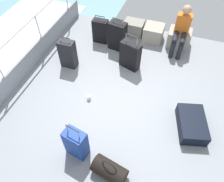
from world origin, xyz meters
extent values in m
cube|color=gray|center=(0.00, 0.00, -0.03)|extent=(4.40, 5.20, 0.06)
cube|color=gray|center=(-2.17, 0.00, 0.23)|extent=(0.06, 5.20, 0.45)
cylinder|color=silver|center=(-2.17, -0.69, 0.50)|extent=(0.04, 0.04, 1.00)
cylinder|color=silver|center=(-2.17, 0.69, 0.50)|extent=(0.04, 0.04, 1.00)
cylinder|color=silver|center=(-2.17, 2.08, 0.50)|extent=(0.04, 0.04, 1.00)
cylinder|color=silver|center=(-2.17, 0.00, 1.00)|extent=(0.04, 4.16, 0.04)
cube|color=gray|center=(-0.30, 2.20, 0.18)|extent=(0.52, 0.40, 0.36)
torus|color=tan|center=(-0.57, 2.20, 0.25)|extent=(0.02, 0.12, 0.12)
torus|color=tan|center=(-0.03, 2.20, 0.25)|extent=(0.02, 0.12, 0.12)
cube|color=#9E9989|center=(0.26, 2.11, 0.20)|extent=(0.48, 0.49, 0.40)
torus|color=tan|center=(0.01, 2.11, 0.28)|extent=(0.02, 0.12, 0.12)
torus|color=tan|center=(0.51, 2.11, 0.28)|extent=(0.02, 0.12, 0.12)
cube|color=#9E9989|center=(0.92, 2.11, 0.20)|extent=(0.55, 0.49, 0.41)
torus|color=tan|center=(0.63, 2.11, 0.28)|extent=(0.02, 0.12, 0.12)
torus|color=tan|center=(1.20, 2.11, 0.28)|extent=(0.02, 0.12, 0.12)
cube|color=orange|center=(0.92, 2.06, 0.65)|extent=(0.34, 0.20, 0.48)
sphere|color=tan|center=(0.92, 2.06, 1.01)|extent=(0.20, 0.20, 0.20)
cylinder|color=black|center=(1.01, 1.76, 0.45)|extent=(0.12, 0.40, 0.12)
cylinder|color=black|center=(1.01, 1.56, 0.20)|extent=(0.11, 0.11, 0.41)
cylinder|color=black|center=(0.83, 1.76, 0.45)|extent=(0.12, 0.40, 0.12)
cylinder|color=black|center=(0.83, 1.56, 0.20)|extent=(0.11, 0.11, 0.41)
cube|color=navy|center=(-0.26, -1.44, 0.30)|extent=(0.39, 0.29, 0.60)
cylinder|color=#A5A8AD|center=(-0.36, -1.42, 0.69)|extent=(0.02, 0.02, 0.17)
cylinder|color=#A5A8AD|center=(-0.15, -1.46, 0.69)|extent=(0.02, 0.02, 0.17)
cylinder|color=#2D2D2D|center=(-0.26, -1.44, 0.77)|extent=(0.23, 0.06, 0.02)
cube|color=green|center=(-0.23, -1.33, 0.49)|extent=(0.05, 0.02, 0.08)
cube|color=black|center=(-0.03, 0.90, 0.33)|extent=(0.50, 0.34, 0.66)
cylinder|color=#A5A8AD|center=(-0.16, 0.94, 0.76)|extent=(0.02, 0.02, 0.20)
cylinder|color=#A5A8AD|center=(0.10, 0.85, 0.76)|extent=(0.02, 0.02, 0.20)
cylinder|color=#2D2D2D|center=(-0.03, 0.90, 0.86)|extent=(0.29, 0.11, 0.02)
cube|color=white|center=(0.00, 1.00, 0.37)|extent=(0.05, 0.02, 0.08)
cube|color=black|center=(-1.37, 0.47, 0.34)|extent=(0.36, 0.23, 0.68)
cylinder|color=#A5A8AD|center=(-1.48, 0.47, 0.73)|extent=(0.02, 0.02, 0.11)
cylinder|color=#A5A8AD|center=(-1.27, 0.47, 0.73)|extent=(0.02, 0.02, 0.11)
cylinder|color=#2D2D2D|center=(-1.37, 0.47, 0.78)|extent=(0.23, 0.02, 0.02)
cube|color=silver|center=(-1.37, 0.59, 0.56)|extent=(0.05, 0.01, 0.08)
cube|color=black|center=(-0.52, 1.46, 0.36)|extent=(0.45, 0.32, 0.72)
cylinder|color=#A5A8AD|center=(-0.64, 1.48, 0.77)|extent=(0.02, 0.02, 0.10)
cylinder|color=#A5A8AD|center=(-0.40, 1.44, 0.77)|extent=(0.02, 0.02, 0.10)
cylinder|color=#2D2D2D|center=(-0.52, 1.46, 0.82)|extent=(0.27, 0.06, 0.02)
cube|color=silver|center=(-0.50, 1.59, 0.55)|extent=(0.05, 0.01, 0.08)
cube|color=black|center=(-1.02, 1.58, 0.31)|extent=(0.39, 0.22, 0.61)
cylinder|color=#A5A8AD|center=(-1.13, 1.58, 0.67)|extent=(0.02, 0.02, 0.11)
cylinder|color=#A5A8AD|center=(-0.90, 1.59, 0.67)|extent=(0.02, 0.02, 0.11)
cylinder|color=#2D2D2D|center=(-1.02, 1.58, 0.72)|extent=(0.25, 0.02, 0.02)
cube|color=white|center=(-1.02, 1.70, 0.49)|extent=(0.05, 0.01, 0.08)
cube|color=black|center=(1.51, -0.32, 0.13)|extent=(0.65, 0.85, 0.25)
cube|color=silver|center=(1.41, 0.05, 0.18)|extent=(0.05, 0.02, 0.08)
cylinder|color=black|center=(0.39, -1.62, 0.15)|extent=(0.60, 0.40, 0.30)
torus|color=black|center=(0.39, -1.62, 0.31)|extent=(0.25, 0.07, 0.26)
cylinder|color=white|center=(-0.54, -0.33, 0.05)|extent=(0.08, 0.08, 0.10)
camera|label=1|loc=(0.83, -2.76, 3.54)|focal=34.63mm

